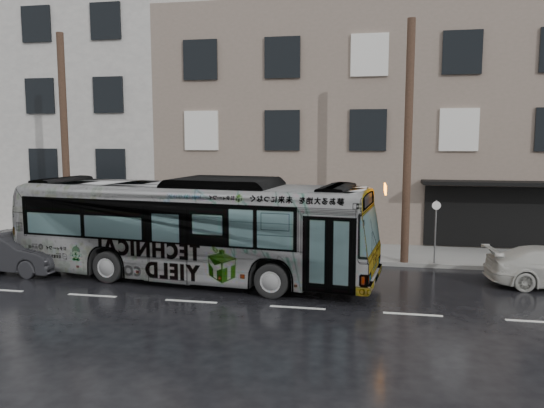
# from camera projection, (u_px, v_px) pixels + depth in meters

# --- Properties ---
(ground) EXTENTS (120.00, 120.00, 0.00)m
(ground) POSITION_uv_depth(u_px,v_px,m) (215.00, 280.00, 18.20)
(ground) COLOR black
(ground) RESTS_ON ground
(sidewalk) EXTENTS (90.00, 3.60, 0.15)m
(sidewalk) POSITION_uv_depth(u_px,v_px,m) (248.00, 249.00, 22.97)
(sidewalk) COLOR gray
(sidewalk) RESTS_ON ground
(building_taupe) EXTENTS (20.00, 12.00, 11.00)m
(building_taupe) POSITION_uv_depth(u_px,v_px,m) (369.00, 126.00, 29.00)
(building_taupe) COLOR gray
(building_taupe) RESTS_ON ground
(building_grey) EXTENTS (26.00, 15.00, 16.00)m
(building_grey) POSITION_uv_depth(u_px,v_px,m) (10.00, 90.00, 34.39)
(building_grey) COLOR beige
(building_grey) RESTS_ON ground
(utility_pole_front) EXTENTS (0.30, 0.30, 9.00)m
(utility_pole_front) POSITION_uv_depth(u_px,v_px,m) (408.00, 143.00, 19.66)
(utility_pole_front) COLOR #493124
(utility_pole_front) RESTS_ON sidewalk
(utility_pole_rear) EXTENTS (0.30, 0.30, 9.00)m
(utility_pole_rear) POSITION_uv_depth(u_px,v_px,m) (65.00, 143.00, 22.23)
(utility_pole_rear) COLOR #493124
(utility_pole_rear) RESTS_ON sidewalk
(sign_post) EXTENTS (0.06, 0.06, 2.40)m
(sign_post) POSITION_uv_depth(u_px,v_px,m) (435.00, 232.00, 19.86)
(sign_post) COLOR slate
(sign_post) RESTS_ON sidewalk
(bus) EXTENTS (12.90, 4.50, 3.52)m
(bus) POSITION_uv_depth(u_px,v_px,m) (191.00, 229.00, 18.13)
(bus) COLOR #B2B2B2
(bus) RESTS_ON ground
(dark_sedan) EXTENTS (4.49, 1.97, 1.43)m
(dark_sedan) POSITION_uv_depth(u_px,v_px,m) (12.00, 252.00, 19.22)
(dark_sedan) COLOR black
(dark_sedan) RESTS_ON ground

